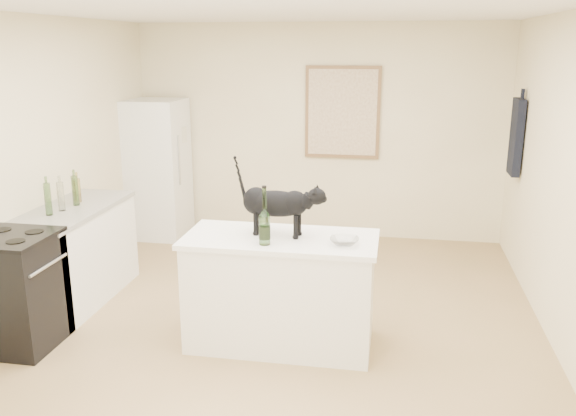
# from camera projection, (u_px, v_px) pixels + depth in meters

# --- Properties ---
(floor) EXTENTS (5.50, 5.50, 0.00)m
(floor) POSITION_uv_depth(u_px,v_px,m) (274.00, 330.00, 5.07)
(floor) COLOR #A28056
(floor) RESTS_ON ground
(ceiling) EXTENTS (5.50, 5.50, 0.00)m
(ceiling) POSITION_uv_depth(u_px,v_px,m) (271.00, 7.00, 4.39)
(ceiling) COLOR white
(ceiling) RESTS_ON ground
(wall_back) EXTENTS (4.50, 0.00, 4.50)m
(wall_back) POSITION_uv_depth(u_px,v_px,m) (318.00, 132.00, 7.34)
(wall_back) COLOR #F3E8BC
(wall_back) RESTS_ON ground
(wall_front) EXTENTS (4.50, 0.00, 4.50)m
(wall_front) POSITION_uv_depth(u_px,v_px,m) (116.00, 347.00, 2.12)
(wall_front) COLOR #F3E8BC
(wall_front) RESTS_ON ground
(wall_left) EXTENTS (0.00, 5.50, 5.50)m
(wall_left) POSITION_uv_depth(u_px,v_px,m) (15.00, 170.00, 5.11)
(wall_left) COLOR #F3E8BC
(wall_left) RESTS_ON ground
(wall_right) EXTENTS (0.00, 5.50, 5.50)m
(wall_right) POSITION_uv_depth(u_px,v_px,m) (576.00, 192.00, 4.34)
(wall_right) COLOR #F3E8BC
(wall_right) RESTS_ON ground
(island_base) EXTENTS (1.44, 0.67, 0.86)m
(island_base) POSITION_uv_depth(u_px,v_px,m) (281.00, 293.00, 4.75)
(island_base) COLOR white
(island_base) RESTS_ON floor
(island_top) EXTENTS (1.50, 0.70, 0.04)m
(island_top) POSITION_uv_depth(u_px,v_px,m) (281.00, 239.00, 4.63)
(island_top) COLOR white
(island_top) RESTS_ON island_base
(left_cabinets) EXTENTS (0.60, 1.40, 0.86)m
(left_cabinets) POSITION_uv_depth(u_px,v_px,m) (75.00, 256.00, 5.57)
(left_cabinets) COLOR white
(left_cabinets) RESTS_ON floor
(left_countertop) EXTENTS (0.62, 1.44, 0.04)m
(left_countertop) POSITION_uv_depth(u_px,v_px,m) (70.00, 210.00, 5.46)
(left_countertop) COLOR gray
(left_countertop) RESTS_ON left_cabinets
(stove) EXTENTS (0.60, 0.60, 0.90)m
(stove) POSITION_uv_depth(u_px,v_px,m) (16.00, 292.00, 4.71)
(stove) COLOR black
(stove) RESTS_ON floor
(fridge) EXTENTS (0.68, 0.68, 1.70)m
(fridge) POSITION_uv_depth(u_px,v_px,m) (157.00, 169.00, 7.41)
(fridge) COLOR white
(fridge) RESTS_ON floor
(artwork_frame) EXTENTS (0.90, 0.03, 1.10)m
(artwork_frame) POSITION_uv_depth(u_px,v_px,m) (342.00, 112.00, 7.19)
(artwork_frame) COLOR brown
(artwork_frame) RESTS_ON wall_back
(artwork_canvas) EXTENTS (0.82, 0.00, 1.02)m
(artwork_canvas) POSITION_uv_depth(u_px,v_px,m) (342.00, 113.00, 7.18)
(artwork_canvas) COLOR beige
(artwork_canvas) RESTS_ON wall_back
(hanging_garment) EXTENTS (0.08, 0.34, 0.80)m
(hanging_garment) POSITION_uv_depth(u_px,v_px,m) (516.00, 137.00, 6.27)
(hanging_garment) COLOR black
(hanging_garment) RESTS_ON wall_right
(black_cat) EXTENTS (0.66, 0.27, 0.45)m
(black_cat) POSITION_uv_depth(u_px,v_px,m) (276.00, 207.00, 4.61)
(black_cat) COLOR black
(black_cat) RESTS_ON island_top
(wine_bottle) EXTENTS (0.09, 0.09, 0.39)m
(wine_bottle) POSITION_uv_depth(u_px,v_px,m) (264.00, 219.00, 4.40)
(wine_bottle) COLOR #2E5E25
(wine_bottle) RESTS_ON island_top
(glass_bowl) EXTENTS (0.22, 0.22, 0.05)m
(glass_bowl) POSITION_uv_depth(u_px,v_px,m) (344.00, 241.00, 4.43)
(glass_bowl) COLOR silver
(glass_bowl) RESTS_ON island_top
(fridge_paper) EXTENTS (0.03, 0.14, 0.19)m
(fridge_paper) POSITION_uv_depth(u_px,v_px,m) (184.00, 135.00, 7.30)
(fridge_paper) COLOR beige
(fridge_paper) RESTS_ON fridge
(counter_bottle_cluster) EXTENTS (0.12, 0.52, 0.29)m
(counter_bottle_cluster) POSITION_uv_depth(u_px,v_px,m) (65.00, 194.00, 5.39)
(counter_bottle_cluster) COLOR #224F1B
(counter_bottle_cluster) RESTS_ON left_countertop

